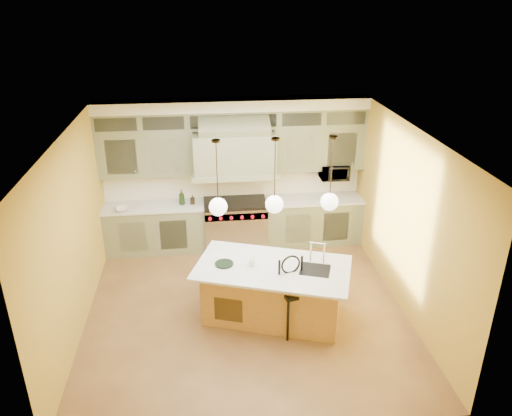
{
  "coord_description": "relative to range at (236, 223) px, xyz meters",
  "views": [
    {
      "loc": [
        -0.59,
        -6.67,
        4.77
      ],
      "look_at": [
        0.24,
        0.7,
        1.45
      ],
      "focal_mm": 35.0,
      "sensor_mm": 36.0,
      "label": 1
    }
  ],
  "objects": [
    {
      "name": "pendant_left",
      "position": [
        -0.4,
        -2.39,
        1.46
      ],
      "size": [
        0.26,
        0.26,
        1.11
      ],
      "color": "#2D2319",
      "rests_on": "ceiling"
    },
    {
      "name": "wall_left",
      "position": [
        -2.5,
        -2.14,
        0.96
      ],
      "size": [
        0.0,
        5.0,
        5.0
      ],
      "primitive_type": "plane",
      "rotation": [
        1.57,
        0.0,
        1.57
      ],
      "color": "gold",
      "rests_on": "ground"
    },
    {
      "name": "pendant_right",
      "position": [
        1.2,
        -2.39,
        1.46
      ],
      "size": [
        0.26,
        0.26,
        1.11
      ],
      "color": "#2D2319",
      "rests_on": "ceiling"
    },
    {
      "name": "counter_stool",
      "position": [
        0.65,
        -2.76,
        0.2
      ],
      "size": [
        0.51,
        0.51,
        1.2
      ],
      "rotation": [
        0.0,
        0.0,
        0.24
      ],
      "color": "black",
      "rests_on": "floor"
    },
    {
      "name": "back_cabinetry",
      "position": [
        0.0,
        0.09,
        0.94
      ],
      "size": [
        5.0,
        0.77,
        2.9
      ],
      "color": "gray",
      "rests_on": "floor"
    },
    {
      "name": "microwave",
      "position": [
        1.95,
        0.11,
        0.96
      ],
      "size": [
        0.54,
        0.37,
        0.3
      ],
      "primitive_type": "imported",
      "color": "black",
      "rests_on": "back_cabinetry"
    },
    {
      "name": "oil_bottle_b",
      "position": [
        -0.81,
        0.01,
        0.55
      ],
      "size": [
        0.09,
        0.09,
        0.18
      ],
      "primitive_type": "imported",
      "rotation": [
        0.0,
        0.0,
        -0.08
      ],
      "color": "black",
      "rests_on": "back_cabinetry"
    },
    {
      "name": "wall_back",
      "position": [
        0.0,
        0.36,
        0.96
      ],
      "size": [
        5.0,
        0.0,
        5.0
      ],
      "primitive_type": "plane",
      "rotation": [
        1.57,
        0.0,
        0.0
      ],
      "color": "gold",
      "rests_on": "ground"
    },
    {
      "name": "fruit_bowl",
      "position": [
        -2.1,
        -0.17,
        0.49
      ],
      "size": [
        0.28,
        0.28,
        0.06
      ],
      "primitive_type": "imported",
      "rotation": [
        0.0,
        0.0,
        0.13
      ],
      "color": "silver",
      "rests_on": "back_cabinetry"
    },
    {
      "name": "kitchen_island",
      "position": [
        0.4,
        -2.4,
        -0.01
      ],
      "size": [
        2.56,
        1.9,
        1.35
      ],
      "rotation": [
        0.0,
        0.0,
        -0.33
      ],
      "color": "#A5763A",
      "rests_on": "floor"
    },
    {
      "name": "oil_bottle_a",
      "position": [
        -1.02,
        0.01,
        0.6
      ],
      "size": [
        0.12,
        0.12,
        0.3
      ],
      "primitive_type": "imported",
      "rotation": [
        0.0,
        0.0,
        -0.09
      ],
      "color": "#193313",
      "rests_on": "back_cabinetry"
    },
    {
      "name": "pendant_center",
      "position": [
        0.4,
        -2.39,
        1.46
      ],
      "size": [
        0.26,
        0.26,
        1.11
      ],
      "color": "#2D2319",
      "rests_on": "ceiling"
    },
    {
      "name": "floor",
      "position": [
        0.0,
        -2.14,
        -0.49
      ],
      "size": [
        5.0,
        5.0,
        0.0
      ],
      "primitive_type": "plane",
      "color": "brown",
      "rests_on": "ground"
    },
    {
      "name": "ceiling",
      "position": [
        0.0,
        -2.14,
        2.41
      ],
      "size": [
        5.0,
        5.0,
        0.0
      ],
      "primitive_type": "plane",
      "rotation": [
        3.14,
        0.0,
        0.0
      ],
      "color": "white",
      "rests_on": "wall_back"
    },
    {
      "name": "wall_front",
      "position": [
        0.0,
        -4.64,
        0.96
      ],
      "size": [
        5.0,
        0.0,
        5.0
      ],
      "primitive_type": "plane",
      "rotation": [
        -1.57,
        0.0,
        0.0
      ],
      "color": "gold",
      "rests_on": "ground"
    },
    {
      "name": "wall_right",
      "position": [
        2.5,
        -2.14,
        0.96
      ],
      "size": [
        0.0,
        5.0,
        5.0
      ],
      "primitive_type": "plane",
      "rotation": [
        1.57,
        0.0,
        -1.57
      ],
      "color": "gold",
      "rests_on": "ground"
    },
    {
      "name": "range",
      "position": [
        0.0,
        0.0,
        0.0
      ],
      "size": [
        1.2,
        0.74,
        0.96
      ],
      "color": "silver",
      "rests_on": "floor"
    },
    {
      "name": "cup",
      "position": [
        0.08,
        -2.37,
        0.49
      ],
      "size": [
        0.12,
        0.12,
        0.1
      ],
      "primitive_type": "imported",
      "rotation": [
        0.0,
        0.0,
        -0.09
      ],
      "color": "white",
      "rests_on": "kitchen_island"
    }
  ]
}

